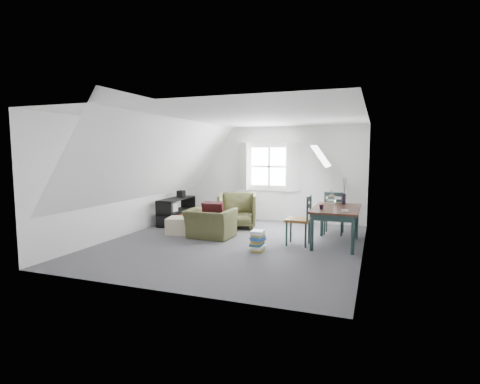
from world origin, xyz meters
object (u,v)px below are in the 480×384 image
at_px(ottoman, 180,225).
at_px(dining_chair_far, 334,212).
at_px(armchair_near, 211,237).
at_px(media_shelf, 176,212).
at_px(dining_chair_near, 300,219).
at_px(armchair_far, 237,227).
at_px(magazine_stack, 258,241).
at_px(dining_table, 336,213).

distance_m(ottoman, dining_chair_far, 3.46).
distance_m(armchair_near, media_shelf, 1.87).
relative_size(dining_chair_near, media_shelf, 0.77).
distance_m(armchair_far, ottoman, 1.48).
bearing_deg(armchair_far, magazine_stack, -76.69).
distance_m(armchair_far, dining_table, 2.69).
relative_size(armchair_far, magazine_stack, 2.41).
relative_size(armchair_near, dining_chair_far, 0.98).
bearing_deg(media_shelf, dining_chair_near, -16.31).
height_order(armchair_far, dining_chair_near, dining_chair_near).
bearing_deg(media_shelf, ottoman, -54.22).
distance_m(media_shelf, magazine_stack, 3.30).
height_order(armchair_near, ottoman, ottoman).
bearing_deg(ottoman, armchair_near, -9.03).
bearing_deg(dining_table, ottoman, -176.33).
distance_m(dining_chair_near, magazine_stack, 1.03).
bearing_deg(armchair_far, armchair_near, -113.94).
distance_m(armchair_far, magazine_stack, 2.25).
bearing_deg(media_shelf, dining_chair_far, 3.27).
relative_size(dining_table, media_shelf, 1.15).
bearing_deg(dining_chair_far, magazine_stack, 54.87).
bearing_deg(armchair_near, dining_chair_near, -177.88).
relative_size(dining_chair_far, dining_chair_near, 0.98).
height_order(dining_table, magazine_stack, dining_table).
distance_m(dining_table, dining_chair_near, 0.73).
xyz_separation_m(dining_chair_far, magazine_stack, (-1.17, -1.95, -0.31)).
xyz_separation_m(dining_chair_far, dining_chair_near, (-0.52, -1.22, 0.01)).
xyz_separation_m(armchair_far, magazine_stack, (1.13, -1.94, 0.19)).
relative_size(dining_chair_near, magazine_stack, 2.58).
relative_size(armchair_near, dining_chair_near, 0.96).
xyz_separation_m(media_shelf, magazine_stack, (2.76, -1.80, -0.11)).
xyz_separation_m(armchair_far, dining_chair_near, (1.78, -1.20, 0.51)).
relative_size(dining_chair_far, media_shelf, 0.75).
xyz_separation_m(armchair_far, dining_chair_far, (2.30, 0.02, 0.50)).
height_order(dining_table, dining_chair_far, dining_chair_far).
relative_size(ottoman, dining_chair_far, 0.57).
distance_m(armchair_near, ottoman, 0.84).
relative_size(ottoman, magazine_stack, 1.44).
height_order(armchair_near, dining_table, dining_table).
bearing_deg(armchair_far, dining_table, -37.77).
bearing_deg(media_shelf, magazine_stack, -32.02).
height_order(ottoman, media_shelf, media_shelf).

